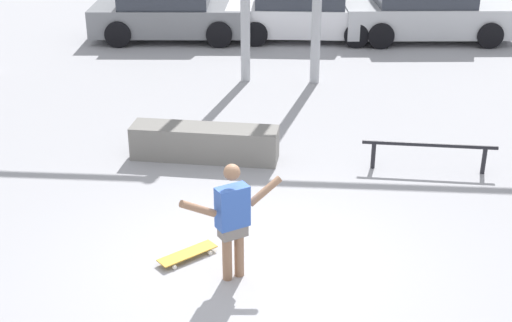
# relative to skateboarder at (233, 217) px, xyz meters

# --- Properties ---
(ground_plane) EXTENTS (36.00, 36.00, 0.00)m
(ground_plane) POSITION_rel_skateboarder_xyz_m (0.21, 0.26, -0.81)
(ground_plane) COLOR #9E9EA3
(skateboarder) EXTENTS (1.12, 0.80, 1.47)m
(skateboarder) POSITION_rel_skateboarder_xyz_m (0.00, 0.00, 0.00)
(skateboarder) COLOR #8C664C
(skateboarder) RESTS_ON ground_plane
(skateboard) EXTENTS (0.71, 0.68, 0.08)m
(skateboard) POSITION_rel_skateboarder_xyz_m (-0.61, 0.37, -0.75)
(skateboard) COLOR gold
(skateboard) RESTS_ON ground_plane
(grind_box) EXTENTS (2.39, 0.68, 0.54)m
(grind_box) POSITION_rel_skateboarder_xyz_m (-0.82, 3.39, -0.54)
(grind_box) COLOR slate
(grind_box) RESTS_ON ground_plane
(grind_rail) EXTENTS (2.06, 0.15, 0.46)m
(grind_rail) POSITION_rel_skateboarder_xyz_m (2.71, 3.19, -0.45)
(grind_rail) COLOR black
(grind_rail) RESTS_ON ground_plane
(parked_car_grey) EXTENTS (4.16, 2.22, 1.33)m
(parked_car_grey) POSITION_rel_skateboarder_xyz_m (-2.77, 10.94, -0.16)
(parked_car_grey) COLOR slate
(parked_car_grey) RESTS_ON ground_plane
(parked_car_white) EXTENTS (4.06, 1.99, 1.35)m
(parked_car_white) POSITION_rel_skateboarder_xyz_m (0.66, 11.21, -0.15)
(parked_car_white) COLOR white
(parked_car_white) RESTS_ON ground_plane
(parked_car_silver) EXTENTS (4.48, 2.31, 1.45)m
(parked_car_silver) POSITION_rel_skateboarder_xyz_m (3.78, 11.36, -0.11)
(parked_car_silver) COLOR #B7BABF
(parked_car_silver) RESTS_ON ground_plane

